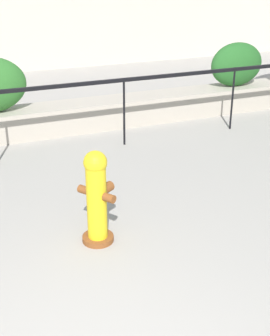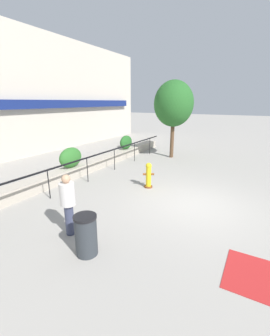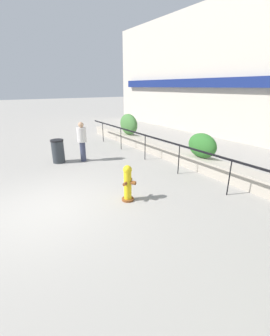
# 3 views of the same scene
# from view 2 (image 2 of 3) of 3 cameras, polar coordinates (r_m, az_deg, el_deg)

# --- Properties ---
(ground_plane) EXTENTS (120.00, 120.00, 0.00)m
(ground_plane) POSITION_cam_2_polar(r_m,az_deg,el_deg) (8.35, 14.79, -9.05)
(ground_plane) COLOR #9E9991
(planter_wall_low) EXTENTS (18.00, 0.70, 0.50)m
(planter_wall_low) POSITION_cam_2_polar(r_m,az_deg,el_deg) (11.19, -16.14, -1.18)
(planter_wall_low) COLOR #ADA393
(planter_wall_low) RESTS_ON ground
(fence_railing_segment) EXTENTS (15.00, 0.05, 1.15)m
(fence_railing_segment) POSITION_cam_2_polar(r_m,az_deg,el_deg) (10.24, -12.15, 1.97)
(fence_railing_segment) COLOR black
(fence_railing_segment) RESTS_ON ground
(hedge_bush_1) EXTENTS (1.30, 0.62, 0.96)m
(hedge_bush_1) POSITION_cam_2_polar(r_m,az_deg,el_deg) (11.07, -16.04, 2.57)
(hedge_bush_1) COLOR #2D6B28
(hedge_bush_1) RESTS_ON planter_wall_low
(hedge_bush_2) EXTENTS (1.18, 0.57, 0.89)m
(hedge_bush_2) POSITION_cam_2_polar(r_m,az_deg,el_deg) (14.90, -2.30, 6.54)
(hedge_bush_2) COLOR #235B23
(hedge_bush_2) RESTS_ON planter_wall_low
(fire_hydrant) EXTENTS (0.49, 0.49, 1.08)m
(fire_hydrant) POSITION_cam_2_polar(r_m,az_deg,el_deg) (9.49, 3.45, -1.77)
(fire_hydrant) COLOR brown
(fire_hydrant) RESTS_ON ground
(street_tree) EXTENTS (2.67, 2.40, 4.80)m
(street_tree) POSITION_cam_2_polar(r_m,az_deg,el_deg) (14.62, 9.82, 15.74)
(street_tree) COLOR brown
(street_tree) RESTS_ON ground
(pedestrian) EXTENTS (0.46, 0.46, 1.73)m
(pedestrian) POSITION_cam_2_polar(r_m,az_deg,el_deg) (6.28, -16.68, -8.05)
(pedestrian) COLOR #383D56
(pedestrian) RESTS_ON ground
(tactile_warning_pad) EXTENTS (1.37, 1.37, 0.01)m
(tactile_warning_pad) POSITION_cam_2_polar(r_m,az_deg,el_deg) (5.82, 29.13, -23.13)
(tactile_warning_pad) COLOR #B22323
(tactile_warning_pad) RESTS_ON ground
(trash_bin) EXTENTS (0.55, 0.55, 1.01)m
(trash_bin) POSITION_cam_2_polar(r_m,az_deg,el_deg) (5.64, -12.32, -16.28)
(trash_bin) COLOR #2D3338
(trash_bin) RESTS_ON ground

